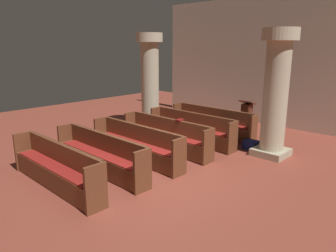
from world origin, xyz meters
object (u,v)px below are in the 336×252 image
object	(u,v)px
pillar_aisle_side	(276,92)
pew_row_4	(100,153)
pew_row_2	(166,134)
kneeler_box_navy	(251,145)
pew_row_3	(136,143)
pew_row_5	(56,165)
hymn_book	(180,120)
pew_row_0	(212,121)
lectern	(246,119)
pillar_far_side	(150,79)
pew_row_1	(191,127)

from	to	relation	value
pillar_aisle_side	pew_row_4	bearing A→B (deg)	-121.25
pew_row_2	kneeler_box_navy	distance (m)	2.38
kneeler_box_navy	pew_row_3	bearing A→B (deg)	-120.68
pew_row_5	hymn_book	bearing A→B (deg)	84.42
pew_row_2	pew_row_5	world-z (taller)	same
pew_row_3	kneeler_box_navy	distance (m)	3.23
pew_row_0	hymn_book	size ratio (longest dim) A/B	13.85
pew_row_0	pew_row_3	world-z (taller)	same
pew_row_3	pew_row_4	world-z (taller)	same
pew_row_0	pew_row_5	world-z (taller)	same
pew_row_0	kneeler_box_navy	world-z (taller)	pew_row_0
pew_row_2	lectern	distance (m)	3.24
pew_row_3	lectern	xyz separation A→B (m)	(0.61, 4.24, -0.01)
pillar_aisle_side	pew_row_2	bearing A→B (deg)	-144.56
pillar_aisle_side	lectern	distance (m)	2.59
pillar_far_side	hymn_book	bearing A→B (deg)	-27.41
pew_row_3	pew_row_5	size ratio (longest dim) A/B	1.00
pew_row_0	pew_row_3	bearing A→B (deg)	-90.00
pew_row_2	pillar_aisle_side	xyz separation A→B (m)	(2.27, 1.62, 1.22)
hymn_book	kneeler_box_navy	xyz separation A→B (m)	(1.31, 1.51, -0.76)
pew_row_2	pew_row_5	distance (m)	3.19
kneeler_box_navy	pillar_far_side	bearing A→B (deg)	-177.31
kneeler_box_navy	pillar_aisle_side	bearing A→B (deg)	-7.16
pew_row_3	pew_row_4	xyz separation A→B (m)	(0.00, -1.06, 0.00)
pew_row_4	pew_row_5	distance (m)	1.06
pillar_far_side	lectern	world-z (taller)	pillar_far_side
pew_row_4	pew_row_2	bearing A→B (deg)	90.00
pillar_far_side	pew_row_1	bearing A→B (deg)	-11.49
pew_row_1	kneeler_box_navy	distance (m)	1.79
pew_row_3	pillar_far_side	size ratio (longest dim) A/B	0.92
pew_row_4	pillar_aisle_side	bearing A→B (deg)	58.75
pew_row_3	kneeler_box_navy	world-z (taller)	pew_row_3
hymn_book	pew_row_0	bearing A→B (deg)	99.68
pew_row_1	lectern	bearing A→B (deg)	73.80
pillar_aisle_side	hymn_book	distance (m)	2.54
lectern	pillar_aisle_side	bearing A→B (deg)	-43.31
pillar_far_side	kneeler_box_navy	distance (m)	4.17
lectern	kneeler_box_navy	xyz separation A→B (m)	(1.02, -1.48, -0.33)
pew_row_1	pew_row_2	world-z (taller)	same
pew_row_4	hymn_book	bearing A→B (deg)	81.89
pew_row_0	pew_row_5	bearing A→B (deg)	-90.00
pew_row_5	kneeler_box_navy	distance (m)	5.17
pew_row_0	pew_row_4	world-z (taller)	same
pew_row_3	pillar_aisle_side	size ratio (longest dim) A/B	0.92
kneeler_box_navy	pew_row_5	bearing A→B (deg)	-108.53
pew_row_4	kneeler_box_navy	distance (m)	4.18
pew_row_2	pew_row_5	bearing A→B (deg)	-90.00
pew_row_0	pew_row_2	distance (m)	2.13
pew_row_4	pew_row_1	bearing A→B (deg)	90.00
pew_row_3	pillar_far_side	bearing A→B (deg)	130.75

